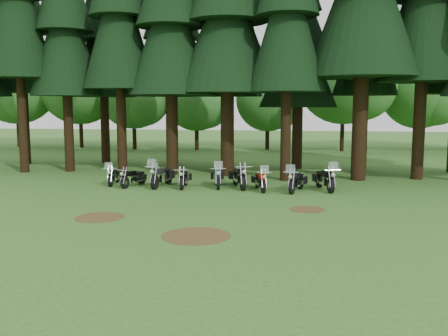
% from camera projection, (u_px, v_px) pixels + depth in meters
% --- Properties ---
extents(ground, '(120.00, 120.00, 0.00)m').
position_uv_depth(ground, '(192.00, 209.00, 19.68)').
color(ground, '#346826').
rests_on(ground, ground).
extents(pine_front_2, '(4.32, 4.32, 16.22)m').
position_uv_depth(pine_front_2, '(64.00, 9.00, 29.51)').
color(pine_front_2, black).
rests_on(pine_front_2, ground).
extents(pine_front_4, '(4.95, 4.95, 16.33)m').
position_uv_depth(pine_front_4, '(170.00, 3.00, 28.14)').
color(pine_front_4, black).
rests_on(pine_front_4, ground).
extents(pine_back_0, '(5.00, 5.00, 17.21)m').
position_uv_depth(pine_back_0, '(19.00, 11.00, 33.52)').
color(pine_back_0, black).
rests_on(pine_back_0, ground).
extents(pine_back_1, '(4.52, 4.52, 16.22)m').
position_uv_depth(pine_back_1, '(102.00, 21.00, 33.88)').
color(pine_back_1, black).
rests_on(pine_back_1, ground).
extents(pine_back_2, '(4.85, 4.85, 16.30)m').
position_uv_depth(pine_back_2, '(172.00, 19.00, 33.21)').
color(pine_back_2, black).
rests_on(pine_back_2, ground).
extents(pine_back_3, '(4.35, 4.35, 16.20)m').
position_uv_depth(pine_back_3, '(228.00, 14.00, 31.20)').
color(pine_back_3, black).
rests_on(pine_back_3, ground).
extents(pine_back_4, '(4.94, 4.94, 13.78)m').
position_uv_depth(pine_back_4, '(299.00, 37.00, 31.04)').
color(pine_back_4, black).
rests_on(pine_back_4, ground).
extents(pine_back_5, '(3.94, 3.94, 16.33)m').
position_uv_depth(pine_back_5, '(367.00, 9.00, 29.87)').
color(pine_back_5, black).
rests_on(pine_back_5, ground).
extents(decid_0, '(8.00, 7.78, 10.00)m').
position_uv_depth(decid_0, '(18.00, 85.00, 46.95)').
color(decid_0, black).
rests_on(decid_0, ground).
extents(decid_1, '(7.91, 7.69, 9.88)m').
position_uv_depth(decid_1, '(82.00, 86.00, 46.56)').
color(decid_1, black).
rests_on(decid_1, ground).
extents(decid_2, '(6.72, 6.53, 8.40)m').
position_uv_depth(decid_2, '(136.00, 95.00, 44.89)').
color(decid_2, black).
rests_on(decid_2, ground).
extents(decid_3, '(6.12, 5.95, 7.65)m').
position_uv_depth(decid_3, '(199.00, 100.00, 44.45)').
color(decid_3, black).
rests_on(decid_3, ground).
extents(decid_4, '(5.93, 5.76, 7.41)m').
position_uv_depth(decid_4, '(270.00, 101.00, 44.72)').
color(decid_4, black).
rests_on(decid_4, ground).
extents(decid_5, '(8.45, 8.21, 10.56)m').
position_uv_depth(decid_5, '(348.00, 79.00, 42.90)').
color(decid_5, black).
rests_on(decid_5, ground).
extents(decid_6, '(7.06, 6.86, 8.82)m').
position_uv_depth(decid_6, '(424.00, 91.00, 43.34)').
color(decid_6, black).
rests_on(decid_6, ground).
extents(dirt_patch_0, '(1.80, 1.80, 0.01)m').
position_uv_depth(dirt_patch_0, '(100.00, 217.00, 18.16)').
color(dirt_patch_0, '#4C3D1E').
rests_on(dirt_patch_0, ground).
extents(dirt_patch_1, '(1.40, 1.40, 0.01)m').
position_uv_depth(dirt_patch_1, '(307.00, 209.00, 19.51)').
color(dirt_patch_1, '#4C3D1E').
rests_on(dirt_patch_1, ground).
extents(dirt_patch_2, '(2.20, 2.20, 0.01)m').
position_uv_depth(dirt_patch_2, '(196.00, 236.00, 15.61)').
color(dirt_patch_2, '#4C3D1E').
rests_on(dirt_patch_2, ground).
extents(motorcycle_0, '(0.48, 2.01, 1.26)m').
position_uv_depth(motorcycle_0, '(114.00, 176.00, 25.56)').
color(motorcycle_0, black).
rests_on(motorcycle_0, ground).
extents(motorcycle_1, '(0.74, 1.90, 0.80)m').
position_uv_depth(motorcycle_1, '(134.00, 179.00, 24.94)').
color(motorcycle_1, black).
rests_on(motorcycle_1, ground).
extents(motorcycle_2, '(0.65, 2.42, 1.52)m').
position_uv_depth(motorcycle_2, '(162.00, 177.00, 24.88)').
color(motorcycle_2, black).
rests_on(motorcycle_2, ground).
extents(motorcycle_3, '(0.37, 2.10, 0.85)m').
position_uv_depth(motorcycle_3, '(184.00, 179.00, 24.65)').
color(motorcycle_3, black).
rests_on(motorcycle_3, ground).
extents(motorcycle_4, '(0.71, 2.27, 1.43)m').
position_uv_depth(motorcycle_4, '(218.00, 178.00, 24.77)').
color(motorcycle_4, black).
rests_on(motorcycle_4, ground).
extents(motorcycle_5, '(0.94, 2.39, 1.00)m').
position_uv_depth(motorcycle_5, '(239.00, 177.00, 24.61)').
color(motorcycle_5, black).
rests_on(motorcycle_5, ground).
extents(motorcycle_6, '(0.81, 2.11, 1.33)m').
position_uv_depth(motorcycle_6, '(260.00, 181.00, 23.81)').
color(motorcycle_6, black).
rests_on(motorcycle_6, ground).
extents(motorcycle_7, '(0.85, 2.22, 1.41)m').
position_uv_depth(motorcycle_7, '(296.00, 182.00, 23.49)').
color(motorcycle_7, black).
rests_on(motorcycle_7, ground).
extents(motorcycle_8, '(0.96, 2.36, 1.50)m').
position_uv_depth(motorcycle_8, '(325.00, 180.00, 23.83)').
color(motorcycle_8, black).
rests_on(motorcycle_8, ground).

